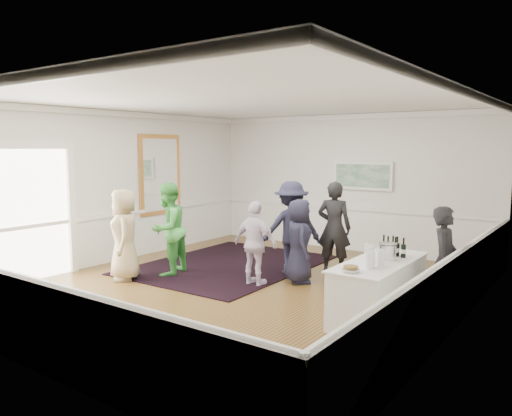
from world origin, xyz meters
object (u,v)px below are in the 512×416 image
Objects in this scene: bartender at (445,261)px; guest_navy at (299,241)px; serving_table at (379,289)px; guest_dark_b at (334,228)px; guest_tan at (124,235)px; ice_bucket at (388,252)px; guest_dark_a at (291,228)px; guest_green at (168,229)px; nut_bowl at (351,269)px; guest_lilac at (256,244)px.

guest_navy is (-2.61, 0.28, -0.04)m from bartender.
serving_table is 2.60m from guest_dark_b.
guest_tan is 3.95m from guest_dark_b.
serving_table is 1.05m from bartender.
ice_bucket is (1.74, -1.75, 0.05)m from guest_dark_b.
guest_dark_a reaches higher than serving_table.
guest_green is 1.17× the size of guest_navy.
bartender is at bearing 52.74° from guest_tan.
guest_dark_b is at bearing 120.61° from nut_bowl.
serving_table is 1.14× the size of guest_dark_a.
guest_green is at bearing 71.21° from guest_navy.
guest_tan is at bearing 28.98° from guest_dark_b.
guest_navy is 2.55m from nut_bowl.
guest_dark_b is 6.88× the size of ice_bucket.
guest_tan is 1.11× the size of guest_navy.
serving_table is at bearing 104.17° from guest_dark_a.
serving_table is at bearing 172.13° from guest_lilac.
serving_table is 7.85× the size of ice_bucket.
guest_dark_b reaches higher than bartender.
guest_navy is at bearing 69.95° from guest_tan.
ice_bucket is at bearing 176.05° from guest_lilac.
bartender is at bearing 87.01° from guest_green.
guest_navy is at bearing 157.91° from ice_bucket.
guest_navy is (-0.21, -0.96, -0.14)m from guest_dark_b.
guest_navy is (2.32, 0.98, -0.13)m from guest_green.
guest_green reaches higher than guest_navy.
serving_table is at bearing -107.38° from ice_bucket.
guest_dark_a is at bearing 81.66° from guest_tan.
guest_navy is at bearing 77.19° from bartender.
guest_dark_a is (0.07, 1.08, 0.15)m from guest_lilac.
nut_bowl is (4.15, -0.80, -0.02)m from guest_green.
nut_bowl is (-0.07, -0.81, 0.45)m from serving_table.
guest_lilac is at bearing 153.71° from nut_bowl.
guest_green reaches higher than guest_lilac.
guest_lilac is (2.18, 1.09, -0.09)m from guest_tan.
bartender is 6.87× the size of nut_bowl.
guest_lilac is (-3.14, -0.33, -0.05)m from bartender.
serving_table is 1.36× the size of guest_lilac.
ice_bucket is at bearing 81.45° from guest_green.
serving_table is 4.25m from guest_green.
guest_green reaches higher than serving_table.
guest_lilac is at bearing 97.73° from guest_navy.
serving_table is 4.69m from guest_tan.
serving_table is 1.28× the size of bartender.
nut_bowl is at bearing 107.25° from guest_dark_b.
guest_dark_a is (-2.35, 1.42, 0.48)m from serving_table.
bartender reaches higher than serving_table.
guest_dark_b reaches higher than guest_dark_a.
guest_lilac is 2.63m from nut_bowl.
guest_tan is 3.13m from guest_dark_a.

